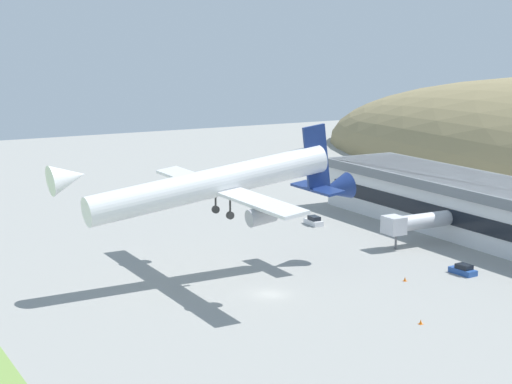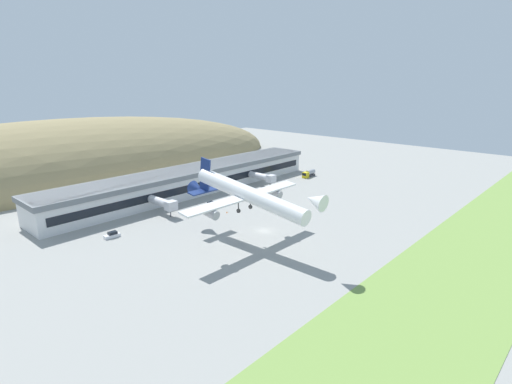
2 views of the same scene
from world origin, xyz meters
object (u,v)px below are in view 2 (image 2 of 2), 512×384
jetway_0 (163,203)px  service_car_0 (112,235)px  fuel_truck (309,174)px  traffic_cone_0 (279,208)px  cargo_airplane (246,195)px  traffic_cone_1 (227,212)px  jetway_1 (263,177)px  terminal_building (192,179)px  service_car_1 (211,204)px

jetway_0 → service_car_0: 22.20m
fuel_truck → traffic_cone_0: fuel_truck is taller
cargo_airplane → traffic_cone_1: size_ratio=79.75×
traffic_cone_0 → jetway_1: bearing=52.0°
terminal_building → traffic_cone_1: terminal_building is taller
service_car_1 → traffic_cone_0: size_ratio=7.22×
cargo_airplane → traffic_cone_1: cargo_airplane is taller
service_car_0 → traffic_cone_1: 37.17m
terminal_building → jetway_0: bearing=-147.7°
terminal_building → traffic_cone_0: terminal_building is taller
cargo_airplane → fuel_truck: bearing=23.4°
terminal_building → service_car_0: 49.45m
jetway_1 → fuel_truck: (26.62, -4.05, -2.54)m
jetway_1 → traffic_cone_0: (-18.40, -23.58, -3.71)m
jetway_0 → service_car_0: bearing=-164.9°
terminal_building → fuel_truck: 55.26m
jetway_1 → fuel_truck: size_ratio=1.57×
jetway_0 → fuel_truck: jetway_0 is taller
jetway_0 → traffic_cone_1: bearing=-42.6°
terminal_building → fuel_truck: bearing=-20.2°
fuel_truck → traffic_cone_1: size_ratio=14.16×
jetway_1 → traffic_cone_0: 30.14m
terminal_building → traffic_cone_1: (-8.45, -28.72, -5.10)m
jetway_0 → jetway_1: (48.64, -0.08, 0.00)m
fuel_truck → traffic_cone_0: bearing=-156.6°
service_car_1 → traffic_cone_0: service_car_1 is taller
traffic_cone_0 → cargo_airplane: bearing=-156.6°
service_car_0 → traffic_cone_1: service_car_0 is taller
service_car_0 → jetway_1: bearing=4.6°
service_car_0 → fuel_truck: 96.48m
jetway_1 → service_car_0: 70.15m
jetway_0 → traffic_cone_0: jetway_0 is taller
traffic_cone_0 → fuel_truck: bearing=23.4°
service_car_0 → traffic_cone_0: 54.49m
jetway_1 → service_car_1: (-32.26, -4.18, -3.37)m
service_car_0 → cargo_airplane: bearing=-53.8°
traffic_cone_1 → jetway_0: bearing=137.4°
fuel_truck → traffic_cone_1: (-60.20, -9.71, -1.17)m
terminal_building → service_car_0: (-44.72, -20.57, -4.70)m
service_car_1 → traffic_cone_0: bearing=-54.5°
jetway_1 → service_car_0: bearing=-175.4°
jetway_1 → cargo_airplane: bearing=-142.7°
jetway_1 → jetway_0: bearing=179.9°
jetway_1 → fuel_truck: jetway_1 is taller
terminal_building → cargo_airplane: (-22.36, -51.10, 8.24)m
terminal_building → jetway_0: size_ratio=9.38×
jetway_1 → service_car_1: 32.70m
terminal_building → fuel_truck: terminal_building is taller
fuel_truck → jetway_0: bearing=176.9°
traffic_cone_1 → service_car_0: bearing=167.3°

